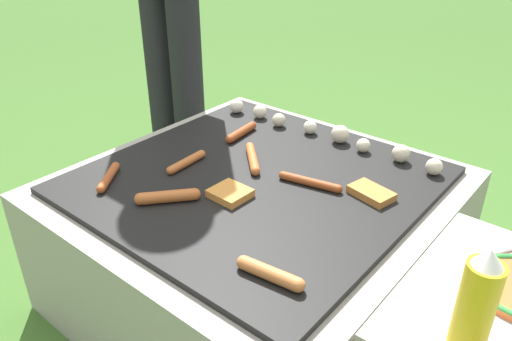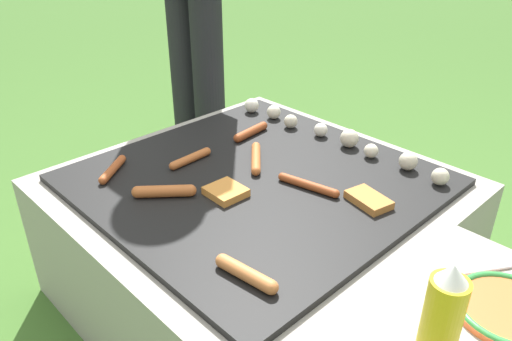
# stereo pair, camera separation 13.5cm
# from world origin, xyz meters

# --- Properties ---
(ground_plane) EXTENTS (14.00, 14.00, 0.00)m
(ground_plane) POSITION_xyz_m (0.00, 0.00, 0.00)
(ground_plane) COLOR #3D6628
(grill) EXTENTS (0.96, 0.96, 0.41)m
(grill) POSITION_xyz_m (0.00, 0.00, 0.21)
(grill) COLOR #9E998E
(grill) RESTS_ON ground_plane
(sausage_back_center) EXTENTS (0.18, 0.06, 0.02)m
(sausage_back_center) POSITION_xyz_m (0.14, 0.05, 0.43)
(sausage_back_center) COLOR #93421E
(sausage_back_center) RESTS_ON grill
(sausage_front_center) EXTENTS (0.12, 0.13, 0.03)m
(sausage_front_center) POSITION_xyz_m (-0.09, -0.24, 0.43)
(sausage_front_center) COLOR #B7602D
(sausage_front_center) RESTS_ON grill
(sausage_front_left) EXTENTS (0.15, 0.04, 0.03)m
(sausage_front_left) POSITION_xyz_m (0.29, -0.30, 0.43)
(sausage_front_left) COLOR #C6753D
(sausage_front_left) RESTS_ON grill
(sausage_mid_left) EXTENTS (0.04, 0.15, 0.03)m
(sausage_mid_left) POSITION_xyz_m (-0.21, 0.18, 0.43)
(sausage_mid_left) COLOR #93421E
(sausage_mid_left) RESTS_ON grill
(sausage_front_right) EXTENTS (0.10, 0.13, 0.02)m
(sausage_front_right) POSITION_xyz_m (-0.29, -0.27, 0.43)
(sausage_front_right) COLOR #A34C23
(sausage_front_right) RESTS_ON grill
(sausage_back_left) EXTENTS (0.14, 0.13, 0.03)m
(sausage_back_left) POSITION_xyz_m (-0.06, 0.06, 0.43)
(sausage_back_left) COLOR #B7602D
(sausage_back_left) RESTS_ON grill
(sausage_back_right) EXTENTS (0.03, 0.15, 0.02)m
(sausage_back_right) POSITION_xyz_m (-0.19, -0.08, 0.43)
(sausage_back_right) COLOR #B7602D
(sausage_back_right) RESTS_ON grill
(bread_slice_left) EXTENTS (0.12, 0.09, 0.02)m
(bread_slice_left) POSITION_xyz_m (0.29, 0.11, 0.42)
(bread_slice_left) COLOR #B27033
(bread_slice_left) RESTS_ON grill
(bread_slice_center) EXTENTS (0.10, 0.09, 0.02)m
(bread_slice_center) POSITION_xyz_m (0.01, -0.12, 0.42)
(bread_slice_center) COLOR #D18438
(bread_slice_center) RESTS_ON grill
(mushroom_row) EXTENTS (0.76, 0.07, 0.06)m
(mushroom_row) POSITION_xyz_m (0.00, 0.33, 0.44)
(mushroom_row) COLOR silver
(mushroom_row) RESTS_ON grill
(plate_colorful) EXTENTS (0.20, 0.20, 0.02)m
(plate_colorful) POSITION_xyz_m (0.69, -0.02, 0.42)
(plate_colorful) COLOR orange
(plate_colorful) RESTS_ON side_ledge
(condiment_bottle) EXTENTS (0.06, 0.06, 0.20)m
(condiment_bottle) POSITION_xyz_m (0.65, -0.22, 0.51)
(condiment_bottle) COLOR gold
(condiment_bottle) RESTS_ON side_ledge
(fork_utensil) EXTENTS (0.12, 0.19, 0.01)m
(fork_utensil) POSITION_xyz_m (0.64, 0.11, 0.42)
(fork_utensil) COLOR silver
(fork_utensil) RESTS_ON side_ledge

